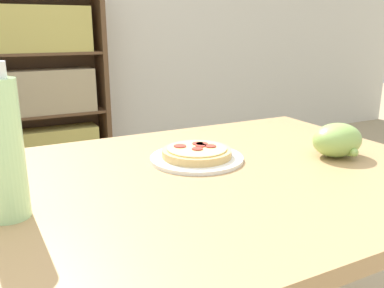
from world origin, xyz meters
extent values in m
cube|color=tan|center=(0.13, 0.09, 0.73)|extent=(1.23, 0.86, 0.03)
cylinder|color=tan|center=(0.69, 0.46, 0.36)|extent=(0.06, 0.06, 0.71)
cylinder|color=white|center=(0.18, 0.19, 0.75)|extent=(0.24, 0.24, 0.01)
cylinder|color=#DBB26B|center=(0.18, 0.19, 0.77)|extent=(0.18, 0.18, 0.02)
cylinder|color=#EACC7A|center=(0.18, 0.19, 0.78)|extent=(0.16, 0.16, 0.00)
cylinder|color=#A83328|center=(0.17, 0.18, 0.78)|extent=(0.03, 0.03, 0.00)
cylinder|color=#A83328|center=(0.20, 0.21, 0.78)|extent=(0.03, 0.03, 0.00)
cylinder|color=#A83328|center=(0.14, 0.22, 0.78)|extent=(0.03, 0.03, 0.00)
cylinder|color=#A83328|center=(0.20, 0.22, 0.78)|extent=(0.03, 0.03, 0.00)
cylinder|color=#A83328|center=(0.19, 0.20, 0.78)|extent=(0.03, 0.03, 0.00)
cylinder|color=#A83328|center=(0.21, 0.18, 0.78)|extent=(0.03, 0.03, 0.00)
ellipsoid|color=#93BC5B|center=(0.53, 0.05, 0.79)|extent=(0.14, 0.11, 0.09)
sphere|color=#93BC5B|center=(0.51, 0.01, 0.79)|extent=(0.02, 0.02, 0.02)
sphere|color=#93BC5B|center=(0.56, 0.09, 0.78)|extent=(0.03, 0.03, 0.03)
sphere|color=#93BC5B|center=(0.53, -0.01, 0.77)|extent=(0.02, 0.02, 0.02)
sphere|color=#93BC5B|center=(0.50, 0.07, 0.77)|extent=(0.03, 0.03, 0.03)
sphere|color=#93BC5B|center=(0.51, 0.02, 0.80)|extent=(0.02, 0.02, 0.02)
sphere|color=#93BC5B|center=(0.54, 0.01, 0.77)|extent=(0.02, 0.02, 0.02)
sphere|color=#93BC5B|center=(0.57, 0.08, 0.76)|extent=(0.02, 0.02, 0.02)
sphere|color=#93BC5B|center=(0.57, 0.04, 0.77)|extent=(0.02, 0.02, 0.02)
sphere|color=#93BC5B|center=(0.53, 0.11, 0.78)|extent=(0.03, 0.03, 0.03)
cylinder|color=#B7EAA3|center=(-0.28, 0.05, 0.87)|extent=(0.07, 0.07, 0.25)
cube|color=brown|center=(0.54, 2.46, 0.68)|extent=(0.04, 0.29, 1.37)
cube|color=brown|center=(0.11, 2.59, 0.68)|extent=(0.89, 0.01, 1.37)
cube|color=brown|center=(0.11, 2.46, 0.02)|extent=(0.82, 0.27, 0.02)
cube|color=#CCBC5B|center=(0.11, 2.43, 0.19)|extent=(0.69, 0.20, 0.32)
cube|color=brown|center=(0.11, 2.46, 0.46)|extent=(0.82, 0.27, 0.02)
cube|color=tan|center=(0.11, 2.43, 0.63)|extent=(0.69, 0.20, 0.32)
cube|color=brown|center=(0.11, 2.46, 0.91)|extent=(0.82, 0.27, 0.02)
cube|color=#CCBC5B|center=(0.11, 2.43, 1.08)|extent=(0.69, 0.20, 0.32)
camera|label=1|loc=(-0.30, -0.71, 1.08)|focal=38.00mm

